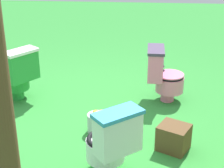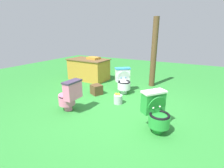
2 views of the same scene
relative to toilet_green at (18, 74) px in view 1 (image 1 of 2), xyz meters
The scene contains 7 objects.
ground 1.10m from the toilet_green, 156.46° to the left, with size 14.00×14.00×0.00m, color #2D8433.
toilet_green is the anchor object (origin of this frame).
toilet_white 2.02m from the toilet_green, 131.61° to the left, with size 0.62×0.64×0.73m.
toilet_pink 1.90m from the toilet_green, behind, with size 0.50×0.44×0.73m.
wooden_post 2.77m from the toilet_green, 106.97° to the left, with size 0.18×0.18×2.16m, color brown.
small_crate 2.22m from the toilet_green, 152.47° to the left, with size 0.30×0.27×0.28m, color brown.
lemon_bucket 1.36m from the toilet_green, 146.77° to the left, with size 0.22×0.22×0.28m.
Camera 1 is at (-0.62, 3.95, 2.21)m, focal length 59.33 mm.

